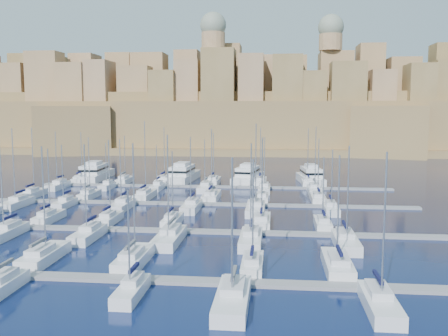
# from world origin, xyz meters

# --- Properties ---
(ground) EXTENTS (600.00, 600.00, 0.00)m
(ground) POSITION_xyz_m (0.00, 0.00, 0.00)
(ground) COLOR black
(ground) RESTS_ON ground
(pontoon_near) EXTENTS (84.00, 2.00, 0.40)m
(pontoon_near) POSITION_xyz_m (0.00, -34.00, 0.20)
(pontoon_near) COLOR slate
(pontoon_near) RESTS_ON ground
(pontoon_mid_near) EXTENTS (84.00, 2.00, 0.40)m
(pontoon_mid_near) POSITION_xyz_m (0.00, -12.00, 0.20)
(pontoon_mid_near) COLOR slate
(pontoon_mid_near) RESTS_ON ground
(pontoon_mid_far) EXTENTS (84.00, 2.00, 0.40)m
(pontoon_mid_far) POSITION_xyz_m (0.00, 10.00, 0.20)
(pontoon_mid_far) COLOR slate
(pontoon_mid_far) RESTS_ON ground
(pontoon_far) EXTENTS (84.00, 2.00, 0.40)m
(pontoon_far) POSITION_xyz_m (0.00, 32.00, 0.20)
(pontoon_far) COLOR slate
(pontoon_far) RESTS_ON ground
(sailboat_2) EXTENTS (2.89, 9.64, 14.43)m
(sailboat_2) POSITION_xyz_m (-13.39, -28.30, 0.75)
(sailboat_2) COLOR silver
(sailboat_2) RESTS_ON ground
(sailboat_3) EXTENTS (2.90, 9.65, 14.90)m
(sailboat_3) POSITION_xyz_m (-2.08, -28.29, 0.76)
(sailboat_3) COLOR silver
(sailboat_3) RESTS_ON ground
(sailboat_4) EXTENTS (2.39, 7.97, 13.25)m
(sailboat_4) POSITION_xyz_m (12.26, -29.12, 0.73)
(sailboat_4) COLOR silver
(sailboat_4) RESTS_ON ground
(sailboat_5) EXTENTS (2.98, 9.93, 13.68)m
(sailboat_5) POSITION_xyz_m (22.06, -28.16, 0.75)
(sailboat_5) COLOR silver
(sailboat_5) RESTS_ON ground
(sailboat_9) EXTENTS (2.20, 7.34, 11.16)m
(sailboat_9) POSITION_xyz_m (0.65, -38.57, 0.71)
(sailboat_9) COLOR silver
(sailboat_9) RESTS_ON ground
(sailboat_10) EXTENTS (3.05, 10.18, 14.57)m
(sailboat_10) POSITION_xyz_m (10.88, -39.97, 0.76)
(sailboat_10) COLOR silver
(sailboat_10) RESTS_ON ground
(sailboat_11) EXTENTS (2.76, 9.20, 15.15)m
(sailboat_11) POSITION_xyz_m (24.57, -39.48, 0.75)
(sailboat_11) COLOR silver
(sailboat_11) RESTS_ON ground
(sailboat_13) EXTENTS (2.48, 8.27, 12.41)m
(sailboat_13) POSITION_xyz_m (-22.76, -6.97, 0.72)
(sailboat_13) COLOR silver
(sailboat_13) RESTS_ON ground
(sailboat_14) EXTENTS (2.42, 8.05, 13.97)m
(sailboat_14) POSITION_xyz_m (-12.31, -7.08, 0.74)
(sailboat_14) COLOR silver
(sailboat_14) RESTS_ON ground
(sailboat_15) EXTENTS (2.39, 7.96, 12.21)m
(sailboat_15) POSITION_xyz_m (-1.77, -7.12, 0.72)
(sailboat_15) COLOR silver
(sailboat_15) RESTS_ON ground
(sailboat_16) EXTENTS (2.80, 9.32, 14.33)m
(sailboat_16) POSITION_xyz_m (12.66, -6.46, 0.75)
(sailboat_16) COLOR silver
(sailboat_16) RESTS_ON ground
(sailboat_17) EXTENTS (2.38, 7.95, 11.53)m
(sailboat_17) POSITION_xyz_m (22.32, -7.13, 0.71)
(sailboat_17) COLOR silver
(sailboat_17) RESTS_ON ground
(sailboat_19) EXTENTS (2.75, 9.17, 15.74)m
(sailboat_19) POSITION_xyz_m (-24.37, -17.47, 0.76)
(sailboat_19) COLOR silver
(sailboat_19) RESTS_ON ground
(sailboat_20) EXTENTS (2.72, 9.08, 14.06)m
(sailboat_20) POSITION_xyz_m (-11.92, -17.43, 0.74)
(sailboat_20) COLOR silver
(sailboat_20) RESTS_ON ground
(sailboat_21) EXTENTS (3.16, 10.55, 15.46)m
(sailboat_21) POSITION_xyz_m (0.15, -18.15, 0.77)
(sailboat_21) COLOR silver
(sailboat_21) RESTS_ON ground
(sailboat_22) EXTENTS (2.96, 9.86, 14.36)m
(sailboat_22) POSITION_xyz_m (11.52, -17.81, 0.75)
(sailboat_22) COLOR silver
(sailboat_22) RESTS_ON ground
(sailboat_23) EXTENTS (2.98, 9.92, 14.15)m
(sailboat_23) POSITION_xyz_m (24.42, -17.84, 0.75)
(sailboat_23) COLOR silver
(sailboat_23) RESTS_ON ground
(sailboat_24) EXTENTS (2.55, 8.51, 15.08)m
(sailboat_24) POSITION_xyz_m (-36.67, 15.15, 0.75)
(sailboat_24) COLOR silver
(sailboat_24) RESTS_ON ground
(sailboat_25) EXTENTS (2.47, 8.23, 13.12)m
(sailboat_25) POSITION_xyz_m (-24.24, 15.01, 0.73)
(sailboat_25) COLOR silver
(sailboat_25) RESTS_ON ground
(sailboat_26) EXTENTS (2.89, 9.64, 16.50)m
(sailboat_26) POSITION_xyz_m (-12.36, 15.70, 0.77)
(sailboat_26) COLOR silver
(sailboat_26) RESTS_ON ground
(sailboat_27) EXTENTS (3.01, 10.03, 14.99)m
(sailboat_27) POSITION_xyz_m (1.67, 15.89, 0.76)
(sailboat_27) COLOR silver
(sailboat_27) RESTS_ON ground
(sailboat_28) EXTENTS (2.44, 8.15, 13.37)m
(sailboat_28) POSITION_xyz_m (12.19, 14.97, 0.73)
(sailboat_28) COLOR silver
(sailboat_28) RESTS_ON ground
(sailboat_29) EXTENTS (2.76, 9.20, 13.13)m
(sailboat_29) POSITION_xyz_m (23.43, 15.49, 0.74)
(sailboat_29) COLOR silver
(sailboat_29) RESTS_ON ground
(sailboat_30) EXTENTS (2.82, 9.40, 15.40)m
(sailboat_30) POSITION_xyz_m (-34.51, 4.42, 0.76)
(sailboat_30) COLOR silver
(sailboat_30) RESTS_ON ground
(sailboat_31) EXTENTS (2.32, 7.74, 12.25)m
(sailboat_31) POSITION_xyz_m (-25.34, 5.23, 0.72)
(sailboat_31) COLOR silver
(sailboat_31) RESTS_ON ground
(sailboat_32) EXTENTS (2.83, 9.45, 13.44)m
(sailboat_32) POSITION_xyz_m (-13.74, 4.39, 0.74)
(sailboat_32) COLOR silver
(sailboat_32) RESTS_ON ground
(sailboat_33) EXTENTS (2.81, 9.36, 13.90)m
(sailboat_33) POSITION_xyz_m (-0.59, 4.44, 0.74)
(sailboat_33) COLOR silver
(sailboat_33) RESTS_ON ground
(sailboat_34) EXTENTS (3.27, 10.89, 16.40)m
(sailboat_34) POSITION_xyz_m (11.32, 3.69, 0.78)
(sailboat_34) COLOR silver
(sailboat_34) RESTS_ON ground
(sailboat_35) EXTENTS (2.49, 8.28, 11.87)m
(sailboat_35) POSITION_xyz_m (24.88, 4.97, 0.72)
(sailboat_35) COLOR silver
(sailboat_35) RESTS_ON ground
(sailboat_36) EXTENTS (2.54, 8.48, 13.18)m
(sailboat_36) POSITION_xyz_m (-34.74, 37.13, 0.73)
(sailboat_36) COLOR silver
(sailboat_36) RESTS_ON ground
(sailboat_37) EXTENTS (2.54, 8.47, 12.27)m
(sailboat_37) POSITION_xyz_m (-23.32, 37.13, 0.72)
(sailboat_37) COLOR silver
(sailboat_37) RESTS_ON ground
(sailboat_38) EXTENTS (2.95, 9.82, 14.53)m
(sailboat_38) POSITION_xyz_m (-13.26, 37.79, 0.75)
(sailboat_38) COLOR silver
(sailboat_38) RESTS_ON ground
(sailboat_39) EXTENTS (2.84, 9.48, 13.04)m
(sailboat_39) POSITION_xyz_m (-0.64, 37.62, 0.74)
(sailboat_39) COLOR silver
(sailboat_39) RESTS_ON ground
(sailboat_40) EXTENTS (3.04, 10.15, 14.44)m
(sailboat_40) POSITION_xyz_m (11.06, 37.95, 0.76)
(sailboat_40) COLOR silver
(sailboat_40) RESTS_ON ground
(sailboat_41) EXTENTS (2.77, 9.25, 14.31)m
(sailboat_41) POSITION_xyz_m (22.72, 37.51, 0.75)
(sailboat_41) COLOR silver
(sailboat_41) RESTS_ON ground
(sailboat_42) EXTENTS (2.67, 8.90, 13.80)m
(sailboat_42) POSITION_xyz_m (-36.25, 26.66, 0.74)
(sailboat_42) COLOR silver
(sailboat_42) RESTS_ON ground
(sailboat_43) EXTENTS (2.17, 7.22, 11.14)m
(sailboat_43) POSITION_xyz_m (-24.58, 27.49, 0.70)
(sailboat_43) COLOR silver
(sailboat_43) RESTS_ON ground
(sailboat_44) EXTENTS (2.20, 7.33, 10.70)m
(sailboat_44) POSITION_xyz_m (-12.53, 27.43, 0.70)
(sailboat_44) COLOR silver
(sailboat_44) RESTS_ON ground
(sailboat_45) EXTENTS (2.70, 9.02, 12.18)m
(sailboat_45) POSITION_xyz_m (-1.15, 26.61, 0.73)
(sailboat_45) COLOR silver
(sailboat_45) RESTS_ON ground
(sailboat_46) EXTENTS (2.61, 8.70, 12.78)m
(sailboat_46) POSITION_xyz_m (12.36, 26.76, 0.73)
(sailboat_46) COLOR silver
(sailboat_46) RESTS_ON ground
(sailboat_47) EXTENTS (2.95, 9.82, 15.13)m
(sailboat_47) POSITION_xyz_m (23.57, 26.21, 0.76)
(sailboat_47) COLOR silver
(sailboat_47) RESTS_ON ground
(motor_yacht_a) EXTENTS (6.78, 19.14, 5.25)m
(motor_yacht_a) POSITION_xyz_m (-33.22, 42.55, 1.73)
(motor_yacht_a) COLOR silver
(motor_yacht_a) RESTS_ON ground
(motor_yacht_b) EXTENTS (6.63, 18.68, 5.25)m
(motor_yacht_b) POSITION_xyz_m (-9.36, 42.33, 1.73)
(motor_yacht_b) COLOR silver
(motor_yacht_b) RESTS_ON ground
(motor_yacht_c) EXTENTS (8.06, 17.24, 5.25)m
(motor_yacht_c) POSITION_xyz_m (7.84, 41.47, 1.73)
(motor_yacht_c) COLOR silver
(motor_yacht_c) RESTS_ON ground
(motor_yacht_d) EXTENTS (6.71, 16.31, 5.25)m
(motor_yacht_d) POSITION_xyz_m (23.69, 41.11, 1.73)
(motor_yacht_d) COLOR silver
(motor_yacht_d) RESTS_ON ground
(fortified_city) EXTENTS (460.00, 108.95, 59.52)m
(fortified_city) POSITION_xyz_m (-0.19, 155.26, 14.74)
(fortified_city) COLOR brown
(fortified_city) RESTS_ON ground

